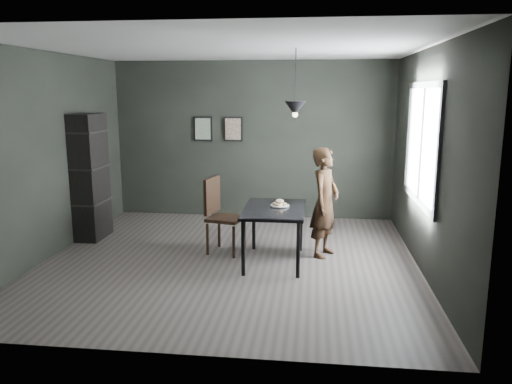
# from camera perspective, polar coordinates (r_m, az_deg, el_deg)

# --- Properties ---
(ground) EXTENTS (5.00, 5.00, 0.00)m
(ground) POSITION_cam_1_polar(r_m,az_deg,el_deg) (6.87, -2.98, -7.80)
(ground) COLOR #342F2D
(ground) RESTS_ON ground
(back_wall) EXTENTS (5.00, 0.10, 2.80)m
(back_wall) POSITION_cam_1_polar(r_m,az_deg,el_deg) (9.00, -0.38, 5.94)
(back_wall) COLOR black
(back_wall) RESTS_ON ground
(ceiling) EXTENTS (5.00, 5.00, 0.02)m
(ceiling) POSITION_cam_1_polar(r_m,az_deg,el_deg) (6.51, -3.24, 16.15)
(ceiling) COLOR silver
(ceiling) RESTS_ON ground
(window_assembly) EXTENTS (0.04, 1.96, 1.56)m
(window_assembly) POSITION_cam_1_polar(r_m,az_deg,el_deg) (6.76, 18.40, 5.23)
(window_assembly) COLOR white
(window_assembly) RESTS_ON ground
(cafe_table) EXTENTS (0.80, 1.20, 0.75)m
(cafe_table) POSITION_cam_1_polar(r_m,az_deg,el_deg) (6.61, 2.10, -2.50)
(cafe_table) COLOR black
(cafe_table) RESTS_ON ground
(white_plate) EXTENTS (0.23, 0.23, 0.01)m
(white_plate) POSITION_cam_1_polar(r_m,az_deg,el_deg) (6.68, 2.72, -1.60)
(white_plate) COLOR white
(white_plate) RESTS_ON cafe_table
(donut_pile) EXTENTS (0.20, 0.20, 0.09)m
(donut_pile) POSITION_cam_1_polar(r_m,az_deg,el_deg) (6.68, 2.72, -1.32)
(donut_pile) COLOR #FBE7C3
(donut_pile) RESTS_ON white_plate
(woman) EXTENTS (0.55, 0.65, 1.52)m
(woman) POSITION_cam_1_polar(r_m,az_deg,el_deg) (6.93, 7.87, -1.19)
(woman) COLOR black
(woman) RESTS_ON ground
(wood_chair) EXTENTS (0.56, 0.56, 1.08)m
(wood_chair) POSITION_cam_1_polar(r_m,az_deg,el_deg) (7.08, -4.17, -2.08)
(wood_chair) COLOR black
(wood_chair) RESTS_ON ground
(shelf_unit) EXTENTS (0.37, 0.65, 1.93)m
(shelf_unit) POSITION_cam_1_polar(r_m,az_deg,el_deg) (8.10, -18.44, 1.64)
(shelf_unit) COLOR black
(shelf_unit) RESTS_ON ground
(pendant_lamp) EXTENTS (0.28, 0.28, 0.86)m
(pendant_lamp) POSITION_cam_1_polar(r_m,az_deg,el_deg) (6.50, 4.49, 9.54)
(pendant_lamp) COLOR black
(pendant_lamp) RESTS_ON ground
(framed_print_left) EXTENTS (0.34, 0.04, 0.44)m
(framed_print_left) POSITION_cam_1_polar(r_m,az_deg,el_deg) (9.11, -6.08, 7.20)
(framed_print_left) COLOR black
(framed_print_left) RESTS_ON ground
(framed_print_right) EXTENTS (0.34, 0.04, 0.44)m
(framed_print_right) POSITION_cam_1_polar(r_m,az_deg,el_deg) (9.00, -2.63, 7.20)
(framed_print_right) COLOR black
(framed_print_right) RESTS_ON ground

